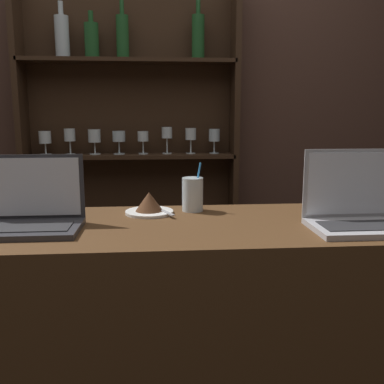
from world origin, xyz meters
The scene contains 7 objects.
bar_counter centered at (0.00, 0.28, 0.48)m, with size 1.77×0.56×0.97m.
back_wall centered at (0.00, 1.38, 1.35)m, with size 7.00×0.06×2.70m.
back_shelf centered at (-0.10, 1.30, 1.05)m, with size 1.15×0.18×1.99m.
laptop_near centered at (-0.37, 0.25, 1.02)m, with size 0.34×0.21×0.23m.
laptop_far centered at (0.68, 0.19, 1.02)m, with size 0.33×0.21×0.24m.
cake_plate centered at (0.01, 0.43, 1.00)m, with size 0.17×0.18×0.08m.
water_glass centered at (0.17, 0.46, 1.03)m, with size 0.08×0.08×0.18m.
Camera 1 is at (0.04, -1.08, 1.32)m, focal length 40.00 mm.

